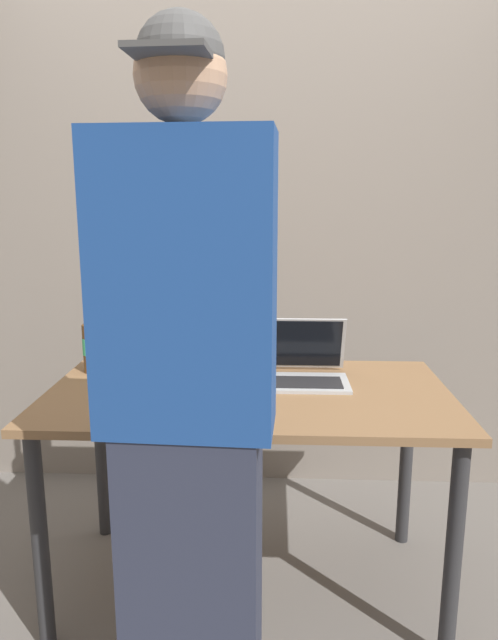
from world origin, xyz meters
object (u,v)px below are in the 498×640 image
Objects in this scene: beer_bottle_green at (91,344)px; person_figure at (188,411)px; beer_bottle_amber at (107,336)px; laptop at (300,366)px.

person_figure is at bearing -58.06° from beer_bottle_green.
beer_bottle_green is (-0.03, -0.10, -0.01)m from beer_bottle_amber.
beer_bottle_amber is at bearing 168.20° from laptop.
beer_bottle_amber is at bearing 71.33° from beer_bottle_green.
beer_bottle_amber reaches higher than laptop.
laptop is 0.80m from person_figure.
laptop is at bearing 67.68° from person_figure.
beer_bottle_amber is 1.05× the size of beer_bottle_green.
beer_bottle_green reaches higher than laptop.
person_figure is (0.49, -0.79, 0.04)m from beer_bottle_green.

